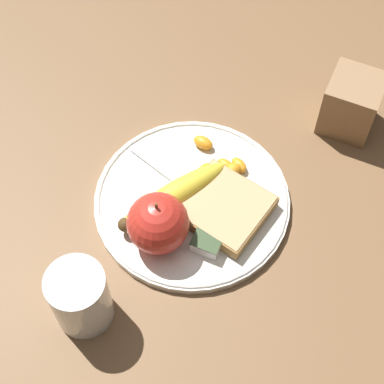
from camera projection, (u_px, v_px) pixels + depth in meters
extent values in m
plane|color=brown|center=(192.00, 204.00, 0.90)|extent=(3.00, 3.00, 0.00)
cylinder|color=silver|center=(192.00, 202.00, 0.90)|extent=(0.27, 0.27, 0.01)
torus|color=silver|center=(192.00, 199.00, 0.89)|extent=(0.27, 0.27, 0.01)
cylinder|color=silver|center=(80.00, 298.00, 0.78)|extent=(0.07, 0.07, 0.10)
cylinder|color=#F4A81E|center=(81.00, 300.00, 0.79)|extent=(0.06, 0.06, 0.08)
sphere|color=red|center=(158.00, 223.00, 0.83)|extent=(0.08, 0.08, 0.08)
cylinder|color=brown|center=(156.00, 206.00, 0.79)|extent=(0.00, 0.00, 0.01)
ellipsoid|color=yellow|center=(174.00, 195.00, 0.88)|extent=(0.12, 0.17, 0.04)
sphere|color=#473319|center=(125.00, 225.00, 0.85)|extent=(0.02, 0.02, 0.02)
cube|color=olive|center=(225.00, 206.00, 0.88)|extent=(0.13, 0.13, 0.02)
cube|color=tan|center=(225.00, 206.00, 0.88)|extent=(0.12, 0.12, 0.02)
cube|color=#B2B2B7|center=(168.00, 174.00, 0.91)|extent=(0.13, 0.05, 0.00)
cube|color=#B2B2B7|center=(221.00, 213.00, 0.88)|extent=(0.06, 0.04, 0.00)
cube|color=white|center=(207.00, 244.00, 0.85)|extent=(0.04, 0.03, 0.02)
cube|color=#334728|center=(207.00, 240.00, 0.84)|extent=(0.04, 0.03, 0.00)
ellipsoid|color=orange|center=(204.00, 171.00, 0.91)|extent=(0.03, 0.04, 0.02)
ellipsoid|color=orange|center=(230.00, 183.00, 0.90)|extent=(0.02, 0.03, 0.02)
ellipsoid|color=orange|center=(239.00, 165.00, 0.91)|extent=(0.03, 0.03, 0.02)
ellipsoid|color=orange|center=(233.00, 170.00, 0.91)|extent=(0.03, 0.04, 0.02)
ellipsoid|color=orange|center=(203.00, 143.00, 0.93)|extent=(0.03, 0.02, 0.02)
ellipsoid|color=orange|center=(225.00, 165.00, 0.91)|extent=(0.03, 0.02, 0.01)
cube|color=#93704C|center=(351.00, 104.00, 0.94)|extent=(0.08, 0.08, 0.09)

